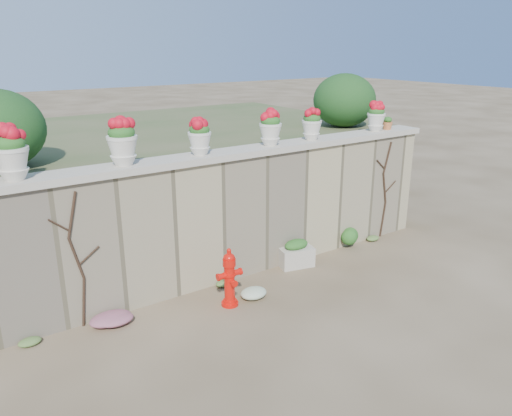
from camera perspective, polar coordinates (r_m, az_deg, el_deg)
ground at (r=7.25m, az=6.14°, el=-12.27°), size 80.00×80.00×0.00m
stone_wall at (r=8.14m, az=-1.87°, el=-0.90°), size 8.00×0.40×2.00m
wall_cap at (r=7.86m, az=-1.95°, el=6.35°), size 8.10×0.52×0.10m
raised_fill at (r=10.86m, az=-11.08°, el=3.67°), size 9.00×6.00×2.00m
back_shrub_right at (r=10.83m, az=10.06°, el=12.03°), size 1.30×1.30×1.10m
vine_left at (r=6.96m, az=-19.73°, el=-5.50°), size 0.60×0.04×1.91m
vine_right at (r=10.04m, az=14.52°, el=2.17°), size 0.60×0.04×1.91m
fire_hydrant at (r=7.31m, az=-3.05°, el=-7.91°), size 0.38×0.27×0.89m
planter_box at (r=8.67m, az=4.60°, el=-5.24°), size 0.64×0.47×0.48m
green_shrub at (r=9.57m, az=11.14°, el=-3.03°), size 0.53×0.48×0.51m
magenta_clump at (r=7.25m, az=-16.50°, el=-12.01°), size 0.81×0.54×0.22m
white_flowers at (r=7.59m, az=-0.29°, el=-9.82°), size 0.53×0.43×0.19m
urn_pot_0 at (r=6.66m, az=-26.19°, el=5.57°), size 0.41×0.41×0.64m
urn_pot_1 at (r=6.98m, az=-15.05°, el=7.32°), size 0.41×0.41×0.64m
urn_pot_2 at (r=7.46m, az=-6.47°, el=8.09°), size 0.35×0.35×0.54m
urn_pot_3 at (r=8.14m, az=1.66°, el=9.14°), size 0.36×0.36×0.57m
urn_pot_4 at (r=8.68m, az=6.39°, el=9.48°), size 0.34×0.34×0.53m
urn_pot_5 at (r=9.79m, az=13.58°, el=10.08°), size 0.34×0.34×0.54m
terracotta_pot at (r=10.06m, az=14.79°, el=9.29°), size 0.20×0.20×0.23m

